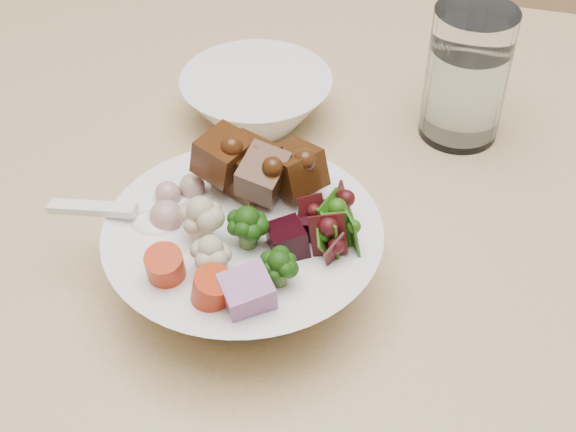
# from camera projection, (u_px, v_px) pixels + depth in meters

# --- Properties ---
(dining_table) EXTENTS (1.63, 0.97, 0.74)m
(dining_table) POSITION_uv_depth(u_px,v_px,m) (456.00, 312.00, 0.72)
(dining_table) COLOR #D9B480
(dining_table) RESTS_ON ground
(chair_far) EXTENTS (0.50, 0.50, 0.87)m
(chair_far) POSITION_uv_depth(u_px,v_px,m) (564.00, 98.00, 1.29)
(chair_far) COLOR tan
(chair_far) RESTS_ON ground
(food_bowl) EXTENTS (0.21, 0.21, 0.11)m
(food_bowl) POSITION_uv_depth(u_px,v_px,m) (247.00, 253.00, 0.62)
(food_bowl) COLOR white
(food_bowl) RESTS_ON dining_table
(soup_spoon) EXTENTS (0.11, 0.03, 0.02)m
(soup_spoon) POSITION_uv_depth(u_px,v_px,m) (137.00, 220.00, 0.61)
(soup_spoon) COLOR white
(soup_spoon) RESTS_ON food_bowl
(water_glass) EXTENTS (0.08, 0.08, 0.13)m
(water_glass) POSITION_uv_depth(u_px,v_px,m) (466.00, 80.00, 0.75)
(water_glass) COLOR white
(water_glass) RESTS_ON dining_table
(side_bowl) EXTENTS (0.15, 0.15, 0.05)m
(side_bowl) POSITION_uv_depth(u_px,v_px,m) (257.00, 100.00, 0.79)
(side_bowl) COLOR white
(side_bowl) RESTS_ON dining_table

